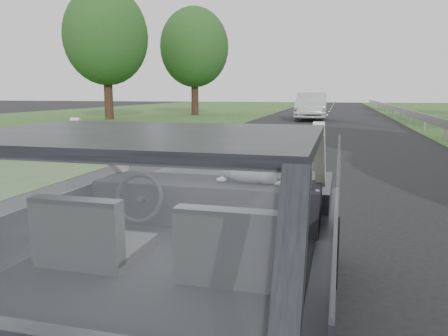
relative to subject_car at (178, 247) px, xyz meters
The scene contains 9 objects.
subject_car is the anchor object (origin of this frame).
dashboard 0.64m from the subject_car, 90.00° to the left, with size 1.58×0.45×0.30m, color black.
driver_seat 0.52m from the subject_car, 144.06° to the right, with size 0.50×0.72×0.42m, color black.
passenger_seat 0.52m from the subject_car, 35.94° to the right, with size 0.50×0.72×0.42m, color black.
steering_wheel 0.55m from the subject_car, 140.48° to the left, with size 0.36×0.36×0.04m, color black.
cat 0.78m from the subject_car, 63.70° to the left, with size 0.52×0.16×0.23m, color gray.
other_car 24.07m from the subject_car, 91.80° to the left, with size 1.92×4.88×1.60m, color silver.
tree_5 24.94m from the subject_car, 120.30° to the left, with size 4.90×4.90×7.42m, color #1C581C, non-canonical shape.
tree_6 29.01m from the subject_car, 108.37° to the left, with size 4.76×4.76×7.21m, color #1C581C, non-canonical shape.
Camera 1 is at (0.89, -2.30, 1.63)m, focal length 35.00 mm.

